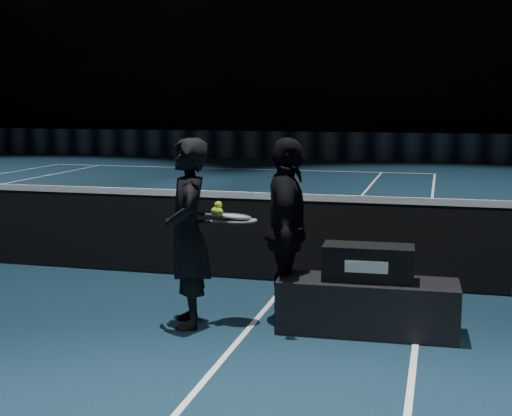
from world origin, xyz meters
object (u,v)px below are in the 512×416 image
Objects in this scene: racket_lower at (240,221)px; racket_bag at (368,263)px; tennis_balls at (217,210)px; player_bench at (367,306)px; player_a at (187,233)px; player_b at (287,231)px; racket_upper at (234,216)px.

racket_bag is at bearing -19.86° from racket_lower.
racket_lower is at bearing 20.18° from tennis_balls.
player_bench is 1.49m from tennis_balls.
racket_bag is 1.53m from player_a.
tennis_balls is (-0.18, -0.07, 0.10)m from racket_lower.
player_a is at bearing -180.00° from racket_lower.
tennis_balls is (-1.27, -0.10, 0.41)m from racket_bag.
player_bench is at bearing -111.24° from player_b.
racket_bag is at bearing -111.24° from player_b.
player_bench is at bearing 4.57° from tennis_balls.
player_bench is at bearing -24.89° from racket_upper.
racket_upper is at bearing 35.22° from tennis_balls.
racket_bag is 1.33m from tennis_balls.
player_b is at bearing 0.00° from racket_lower.
player_a is at bearing -157.23° from tennis_balls.
racket_lower is (-1.08, -0.03, 0.31)m from racket_bag.
tennis_balls is at bearing 178.53° from racket_lower.
player_bench is 0.37m from racket_bag.
racket_upper is (-1.14, -0.02, 0.34)m from racket_bag.
player_bench is 0.92× the size of player_b.
player_b reaches higher than tennis_balls.
racket_upper is at bearing 94.95° from player_a.
player_b is (-0.71, 0.11, 0.21)m from racket_bag.
player_b is (0.79, 0.31, 0.00)m from player_a.
player_a is at bearing -174.69° from racket_bag.
player_a is (-1.50, -0.20, 0.58)m from player_bench.
player_b is at bearing -9.08° from racket_upper.
racket_lower is at bearing -42.66° from racket_upper.
racket_lower is 0.22m from tennis_balls.
racket_upper is at bearing 178.48° from racket_bag.
player_b is 13.38× the size of tennis_balls.
player_a reaches higher than tennis_balls.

